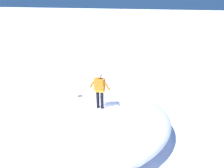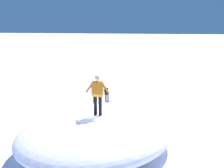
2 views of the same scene
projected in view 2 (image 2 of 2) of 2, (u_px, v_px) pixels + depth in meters
ground at (93, 145)px, 11.68m from camera, size 240.00×240.00×0.00m
snow_mound at (99, 131)px, 11.11m from camera, size 9.13×8.89×1.61m
snowboarder_standing at (98, 93)px, 10.48m from camera, size 0.24×1.01×1.65m
snowboard_primary_upright at (107, 101)px, 15.21m from camera, size 0.40×0.40×1.65m
trail_marker_pole at (93, 92)px, 17.25m from camera, size 0.10×0.10×1.61m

